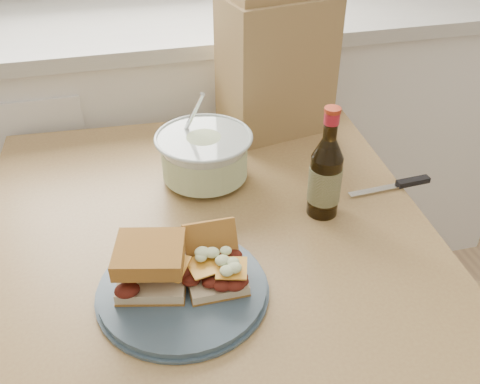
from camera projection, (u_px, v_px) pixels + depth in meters
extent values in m
cube|color=white|center=(162.00, 152.00, 1.90)|extent=(2.40, 0.60, 0.90)
cube|color=beige|center=(149.00, 19.00, 1.63)|extent=(2.50, 0.64, 0.04)
cube|color=tan|center=(204.00, 230.00, 1.10)|extent=(0.95, 0.95, 0.04)
cube|color=tan|center=(56.00, 260.00, 1.57)|extent=(0.06, 0.06, 0.71)
cube|color=tan|center=(316.00, 227.00, 1.70)|extent=(0.06, 0.06, 0.71)
cylinder|color=#3C5061|center=(183.00, 289.00, 0.92)|extent=(0.29, 0.29, 0.02)
cube|color=beige|center=(153.00, 279.00, 0.91)|extent=(0.13, 0.13, 0.02)
cube|color=#FFAA33|center=(151.00, 264.00, 0.89)|extent=(0.08, 0.08, 0.00)
cube|color=#A16C2A|center=(149.00, 254.00, 0.88)|extent=(0.13, 0.13, 0.03)
cube|color=beige|center=(216.00, 279.00, 0.91)|extent=(0.10, 0.09, 0.02)
cube|color=#FFAA33|center=(216.00, 266.00, 0.90)|extent=(0.06, 0.06, 0.00)
cube|color=#A16C2A|center=(211.00, 244.00, 0.94)|extent=(0.09, 0.06, 0.08)
cone|color=silver|center=(205.00, 158.00, 1.18)|extent=(0.21, 0.21, 0.11)
cylinder|color=white|center=(205.00, 160.00, 1.19)|extent=(0.19, 0.19, 0.07)
torus|color=silver|center=(204.00, 137.00, 1.15)|extent=(0.21, 0.21, 0.01)
cylinder|color=silver|center=(191.00, 118.00, 1.15)|extent=(0.05, 0.08, 0.14)
cylinder|color=black|center=(324.00, 185.00, 1.08)|extent=(0.06, 0.06, 0.13)
cone|color=black|center=(329.00, 148.00, 1.03)|extent=(0.06, 0.06, 0.04)
cylinder|color=black|center=(331.00, 126.00, 1.00)|extent=(0.03, 0.03, 0.06)
cylinder|color=#AA1627|center=(332.00, 118.00, 0.99)|extent=(0.03, 0.03, 0.02)
cylinder|color=#A9371F|center=(333.00, 110.00, 0.98)|extent=(0.03, 0.03, 0.01)
cylinder|color=#2B371B|center=(325.00, 183.00, 1.07)|extent=(0.07, 0.07, 0.08)
cube|color=silver|center=(377.00, 190.00, 1.17)|extent=(0.14, 0.03, 0.00)
cube|color=black|center=(413.00, 181.00, 1.19)|extent=(0.08, 0.02, 0.01)
cube|color=#A98352|center=(276.00, 66.00, 1.32)|extent=(0.29, 0.22, 0.34)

